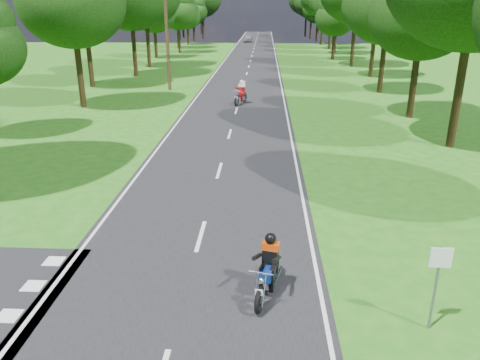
{
  "coord_description": "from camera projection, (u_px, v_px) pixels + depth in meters",
  "views": [
    {
      "loc": [
        1.85,
        -10.57,
        6.55
      ],
      "look_at": [
        1.09,
        4.0,
        1.1
      ],
      "focal_mm": 35.0,
      "sensor_mm": 36.0,
      "label": 1
    }
  ],
  "objects": [
    {
      "name": "telegraph_pole",
      "position": [
        167.0,
        39.0,
        37.33
      ],
      "size": [
        1.2,
        0.26,
        8.0
      ],
      "color": "#382616",
      "rests_on": "ground"
    },
    {
      "name": "rider_far_red",
      "position": [
        241.0,
        92.0,
        32.74
      ],
      "size": [
        1.21,
        2.1,
        1.66
      ],
      "primitive_type": null,
      "rotation": [
        0.0,
        0.0,
        -0.29
      ],
      "color": "maroon",
      "rests_on": "main_road"
    },
    {
      "name": "rider_near_blue",
      "position": [
        268.0,
        266.0,
        11.05
      ],
      "size": [
        1.03,
        1.92,
        1.52
      ],
      "primitive_type": null,
      "rotation": [
        0.0,
        0.0,
        -0.24
      ],
      "color": "navy",
      "rests_on": "main_road"
    },
    {
      "name": "main_road",
      "position": [
        250.0,
        61.0,
        59.04
      ],
      "size": [
        7.0,
        140.0,
        0.02
      ],
      "primitive_type": "cube",
      "color": "black",
      "rests_on": "ground"
    },
    {
      "name": "road_markings",
      "position": [
        249.0,
        62.0,
        57.29
      ],
      "size": [
        7.4,
        140.0,
        0.01
      ],
      "color": "silver",
      "rests_on": "main_road"
    },
    {
      "name": "distant_car",
      "position": [
        248.0,
        38.0,
        89.29
      ],
      "size": [
        1.69,
        4.13,
        1.4
      ],
      "primitive_type": "imported",
      "rotation": [
        0.0,
        0.0,
        0.01
      ],
      "color": "#A9ACB0",
      "rests_on": "main_road"
    },
    {
      "name": "road_sign",
      "position": [
        438.0,
        275.0,
        9.65
      ],
      "size": [
        0.45,
        0.07,
        2.0
      ],
      "color": "slate",
      "rests_on": "ground"
    },
    {
      "name": "ground",
      "position": [
        191.0,
        272.0,
        12.27
      ],
      "size": [
        160.0,
        160.0,
        0.0
      ],
      "primitive_type": "plane",
      "color": "#1F6016",
      "rests_on": "ground"
    }
  ]
}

